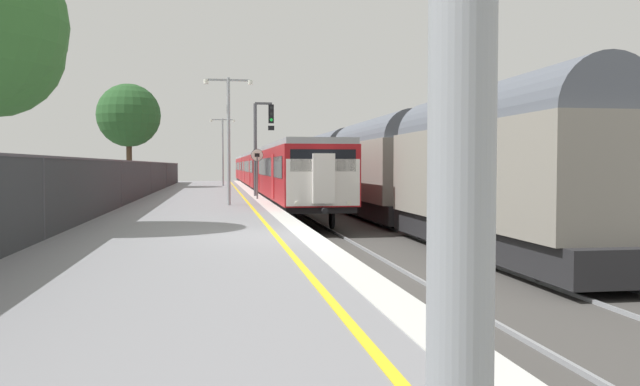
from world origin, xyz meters
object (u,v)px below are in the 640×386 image
at_px(signal_gantry, 260,138).
at_px(platform_lamp_mid, 229,129).
at_px(speed_limit_sign, 257,167).
at_px(background_tree_left, 128,117).
at_px(commuter_train_at_platform, 264,170).
at_px(platform_lamp_far, 223,146).
at_px(freight_train_adjacent_track, 350,165).

xyz_separation_m(signal_gantry, platform_lamp_mid, (-1.83, -7.76, -0.01)).
height_order(speed_limit_sign, background_tree_left, background_tree_left).
xyz_separation_m(commuter_train_at_platform, background_tree_left, (-10.31, -2.62, 4.00)).
bearing_deg(speed_limit_sign, platform_lamp_far, 93.95).
bearing_deg(freight_train_adjacent_track, speed_limit_sign, -135.06).
distance_m(signal_gantry, platform_lamp_far, 18.01).
bearing_deg(freight_train_adjacent_track, background_tree_left, 138.56).
distance_m(commuter_train_at_platform, platform_lamp_far, 3.83).
distance_m(signal_gantry, background_tree_left, 17.85).
distance_m(commuter_train_at_platform, platform_lamp_mid, 26.01).
distance_m(speed_limit_sign, background_tree_left, 20.66).
xyz_separation_m(platform_lamp_far, background_tree_left, (-7.01, -2.55, 2.06)).
distance_m(freight_train_adjacent_track, background_tree_left, 19.43).
distance_m(signal_gantry, speed_limit_sign, 3.51).
bearing_deg(platform_lamp_mid, commuter_train_at_platform, 82.69).
bearing_deg(signal_gantry, platform_lamp_mid, -103.25).
bearing_deg(speed_limit_sign, background_tree_left, 114.62).
relative_size(commuter_train_at_platform, background_tree_left, 7.74).
relative_size(commuter_train_at_platform, platform_lamp_far, 11.07).
bearing_deg(speed_limit_sign, platform_lamp_mid, -107.40).
bearing_deg(platform_lamp_far, speed_limit_sign, -86.05).
bearing_deg(platform_lamp_mid, background_tree_left, 106.87).
distance_m(commuter_train_at_platform, background_tree_left, 11.37).
relative_size(signal_gantry, platform_lamp_far, 0.92).
distance_m(platform_lamp_mid, background_tree_left, 24.25).
bearing_deg(signal_gantry, platform_lamp_far, 95.82).
relative_size(freight_train_adjacent_track, speed_limit_sign, 21.51).
xyz_separation_m(commuter_train_at_platform, speed_limit_sign, (-1.85, -21.09, 0.30)).
height_order(platform_lamp_mid, background_tree_left, background_tree_left).
relative_size(speed_limit_sign, background_tree_left, 0.31).
height_order(speed_limit_sign, platform_lamp_mid, platform_lamp_mid).
relative_size(signal_gantry, background_tree_left, 0.65).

